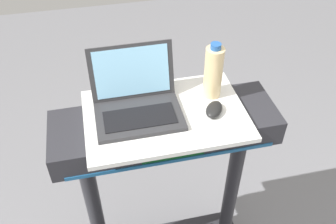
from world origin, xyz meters
TOP-DOWN VIEW (x-y plane):
  - desk_board at (0.00, 0.70)m, footprint 0.62×0.42m
  - laptop at (-0.10, 0.74)m, footprint 0.33×0.28m
  - computer_mouse at (0.18, 0.66)m, footprint 0.11×0.12m
  - water_bottle at (0.21, 0.77)m, footprint 0.07×0.07m

SIDE VIEW (x-z plane):
  - desk_board at x=0.00m, z-range 1.07..1.09m
  - computer_mouse at x=0.18m, z-range 1.09..1.12m
  - laptop at x=-0.10m, z-range 1.02..1.25m
  - water_bottle at x=0.21m, z-range 1.08..1.32m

